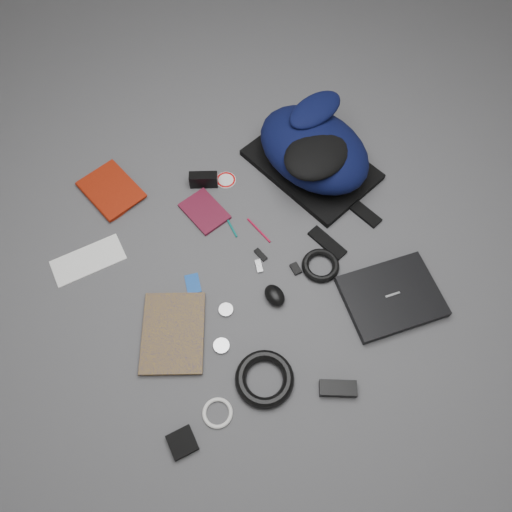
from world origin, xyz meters
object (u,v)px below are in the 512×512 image
object	(u,v)px
compact_camera	(204,180)
power_brick	(338,388)
textbook_red	(92,203)
mouse	(275,295)
comic_book	(142,333)
dvd_case	(204,211)
backpack	(314,149)
pouch	(182,443)
laptop	(391,296)

from	to	relation	value
compact_camera	power_brick	xyz separation A→B (m)	(0.13, -0.89, -0.02)
textbook_red	mouse	distance (m)	0.77
comic_book	dvd_case	distance (m)	0.51
textbook_red	dvd_case	xyz separation A→B (m)	(0.38, -0.18, -0.01)
power_brick	backpack	bearing A→B (deg)	94.33
dvd_case	compact_camera	size ratio (longest dim) A/B	1.61
compact_camera	mouse	bearing A→B (deg)	-62.44
textbook_red	power_brick	world-z (taller)	power_brick
textbook_red	comic_book	size ratio (longest dim) A/B	0.83
power_brick	pouch	world-z (taller)	power_brick
compact_camera	mouse	world-z (taller)	compact_camera
comic_book	dvd_case	size ratio (longest dim) A/B	1.62
comic_book	mouse	xyz separation A→B (m)	(0.45, -0.04, 0.01)
mouse	pouch	distance (m)	0.54
laptop	backpack	bearing A→B (deg)	94.90
comic_book	mouse	bearing A→B (deg)	15.77
compact_camera	power_brick	bearing A→B (deg)	-61.34
textbook_red	compact_camera	size ratio (longest dim) A/B	2.17
compact_camera	pouch	size ratio (longest dim) A/B	1.39
dvd_case	mouse	xyz separation A→B (m)	(0.11, -0.41, 0.02)
comic_book	dvd_case	bearing A→B (deg)	68.39
laptop	comic_book	xyz separation A→B (m)	(-0.82, 0.18, -0.00)
backpack	textbook_red	world-z (taller)	backpack
dvd_case	laptop	bearing A→B (deg)	-68.18
textbook_red	dvd_case	world-z (taller)	textbook_red
laptop	pouch	xyz separation A→B (m)	(-0.80, -0.19, -0.01)
comic_book	compact_camera	bearing A→B (deg)	73.16
backpack	dvd_case	world-z (taller)	backpack
backpack	mouse	distance (m)	0.58
textbook_red	pouch	bearing A→B (deg)	-107.00
laptop	dvd_case	distance (m)	0.73
comic_book	backpack	bearing A→B (deg)	48.63
laptop	comic_book	distance (m)	0.84
textbook_red	compact_camera	distance (m)	0.42
mouse	dvd_case	bearing A→B (deg)	94.49
power_brick	textbook_red	bearing A→B (deg)	143.41
backpack	comic_book	distance (m)	0.91
dvd_case	pouch	distance (m)	0.81
laptop	textbook_red	xyz separation A→B (m)	(-0.85, 0.74, -0.00)
comic_book	laptop	bearing A→B (deg)	7.94
backpack	dvd_case	distance (m)	0.47
textbook_red	pouch	distance (m)	0.93
pouch	power_brick	bearing A→B (deg)	-2.93
comic_book	compact_camera	distance (m)	0.63
comic_book	mouse	distance (m)	0.45
pouch	compact_camera	bearing A→B (deg)	67.45
backpack	dvd_case	size ratio (longest dim) A/B	3.01
laptop	dvd_case	size ratio (longest dim) A/B	1.84
textbook_red	comic_book	bearing A→B (deg)	-106.71
laptop	power_brick	size ratio (longest dim) A/B	2.74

